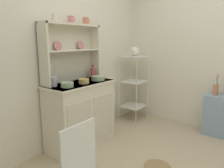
% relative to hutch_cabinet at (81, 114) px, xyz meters
% --- Properties ---
extents(wall_back, '(3.84, 0.05, 2.50)m').
position_rel_hutch_cabinet_xyz_m(wall_back, '(0.01, 0.26, 0.81)').
color(wall_back, silver).
rests_on(wall_back, ground).
extents(hutch_cabinet, '(0.93, 0.45, 0.85)m').
position_rel_hutch_cabinet_xyz_m(hutch_cabinet, '(0.00, 0.00, 0.00)').
color(hutch_cabinet, silver).
rests_on(hutch_cabinet, ground).
extents(hutch_shelf_unit, '(0.87, 0.18, 0.73)m').
position_rel_hutch_cabinet_xyz_m(hutch_shelf_unit, '(-0.00, 0.16, 0.84)').
color(hutch_shelf_unit, beige).
rests_on(hutch_shelf_unit, hutch_cabinet).
extents(bakers_rack, '(0.41, 0.36, 1.12)m').
position_rel_hutch_cabinet_xyz_m(bakers_rack, '(1.25, -0.04, 0.25)').
color(bakers_rack, silver).
rests_on(bakers_rack, ground).
extents(side_shelf_blue, '(0.28, 0.48, 0.60)m').
position_rel_hutch_cabinet_xyz_m(side_shelf_blue, '(1.45, -1.42, -0.14)').
color(side_shelf_blue, '#849EBC').
rests_on(side_shelf_blue, ground).
extents(cup_cream_0, '(0.09, 0.07, 0.08)m').
position_rel_hutch_cabinet_xyz_m(cup_cream_0, '(-0.25, 0.12, 1.19)').
color(cup_cream_0, silver).
rests_on(cup_cream_0, hutch_shelf_unit).
extents(cup_rose_1, '(0.09, 0.08, 0.09)m').
position_rel_hutch_cabinet_xyz_m(cup_rose_1, '(0.00, 0.12, 1.19)').
color(cup_rose_1, '#D17A84').
rests_on(cup_rose_1, hutch_shelf_unit).
extents(cup_terracotta_2, '(0.09, 0.08, 0.09)m').
position_rel_hutch_cabinet_xyz_m(cup_terracotta_2, '(0.26, 0.12, 1.19)').
color(cup_terracotta_2, '#C67556').
rests_on(cup_terracotta_2, hutch_shelf_unit).
extents(bowl_mixing_large, '(0.15, 0.15, 0.06)m').
position_rel_hutch_cabinet_xyz_m(bowl_mixing_large, '(-0.27, -0.07, 0.44)').
color(bowl_mixing_large, '#9EB78E').
rests_on(bowl_mixing_large, hutch_cabinet).
extents(bowl_floral_medium, '(0.13, 0.13, 0.06)m').
position_rel_hutch_cabinet_xyz_m(bowl_floral_medium, '(0.00, -0.07, 0.44)').
color(bowl_floral_medium, '#DBB760').
rests_on(bowl_floral_medium, hutch_cabinet).
extents(bowl_cream_small, '(0.18, 0.18, 0.06)m').
position_rel_hutch_cabinet_xyz_m(bowl_cream_small, '(0.27, -0.07, 0.44)').
color(bowl_cream_small, '#9EB78E').
rests_on(bowl_cream_small, hutch_cabinet).
extents(jam_bottle, '(0.06, 0.06, 0.19)m').
position_rel_hutch_cabinet_xyz_m(jam_bottle, '(0.34, 0.09, 0.49)').
color(jam_bottle, '#B74C47').
rests_on(jam_bottle, hutch_cabinet).
extents(utensil_jar, '(0.08, 0.08, 0.25)m').
position_rel_hutch_cabinet_xyz_m(utensil_jar, '(-0.34, 0.08, 0.47)').
color(utensil_jar, '#B2B7C6').
rests_on(utensil_jar, hutch_cabinet).
extents(porcelain_teapot, '(0.24, 0.15, 0.17)m').
position_rel_hutch_cabinet_xyz_m(porcelain_teapot, '(1.24, -0.04, 0.76)').
color(porcelain_teapot, white).
rests_on(porcelain_teapot, bakers_rack).
extents(flower_vase, '(0.07, 0.07, 0.31)m').
position_rel_hutch_cabinet_xyz_m(flower_vase, '(1.45, -1.30, 0.26)').
color(flower_vase, '#C67556').
rests_on(flower_vase, side_shelf_blue).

